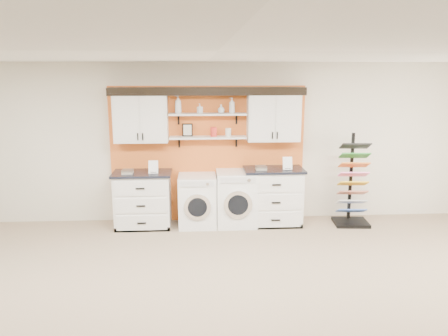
{
  "coord_description": "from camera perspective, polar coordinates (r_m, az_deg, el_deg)",
  "views": [
    {
      "loc": [
        -0.17,
        -3.65,
        2.64
      ],
      "look_at": [
        0.19,
        2.3,
        1.32
      ],
      "focal_mm": 35.0,
      "sensor_mm": 36.0,
      "label": 1
    }
  ],
  "objects": [
    {
      "name": "ceiling",
      "position": [
        3.65,
        -0.79,
        15.04
      ],
      "size": [
        10.0,
        10.0,
        0.0
      ],
      "primitive_type": "plane",
      "rotation": [
        3.14,
        0.0,
        0.0
      ],
      "color": "white",
      "rests_on": "wall_back"
    },
    {
      "name": "wall_back",
      "position": [
        7.75,
        -2.14,
        3.28
      ],
      "size": [
        10.0,
        0.0,
        10.0
      ],
      "primitive_type": "plane",
      "rotation": [
        1.57,
        0.0,
        0.0
      ],
      "color": "beige",
      "rests_on": "floor"
    },
    {
      "name": "accent_panel",
      "position": [
        7.75,
        -2.12,
        1.78
      ],
      "size": [
        3.4,
        0.07,
        2.4
      ],
      "primitive_type": "cube",
      "color": "orange",
      "rests_on": "wall_back"
    },
    {
      "name": "upper_cabinet_left",
      "position": [
        7.54,
        -10.81,
        6.5
      ],
      "size": [
        0.9,
        0.35,
        0.84
      ],
      "color": "white",
      "rests_on": "wall_back"
    },
    {
      "name": "upper_cabinet_right",
      "position": [
        7.59,
        6.48,
        6.68
      ],
      "size": [
        0.9,
        0.35,
        0.84
      ],
      "color": "white",
      "rests_on": "wall_back"
    },
    {
      "name": "shelf_lower",
      "position": [
        7.53,
        -2.11,
        4.02
      ],
      "size": [
        1.32,
        0.28,
        0.03
      ],
      "primitive_type": "cube",
      "color": "white",
      "rests_on": "wall_back"
    },
    {
      "name": "shelf_upper",
      "position": [
        7.48,
        -2.14,
        7.05
      ],
      "size": [
        1.32,
        0.28,
        0.03
      ],
      "primitive_type": "cube",
      "color": "white",
      "rests_on": "wall_back"
    },
    {
      "name": "crown_molding",
      "position": [
        7.47,
        -2.17,
        10.1
      ],
      "size": [
        3.3,
        0.41,
        0.13
      ],
      "color": "black",
      "rests_on": "wall_back"
    },
    {
      "name": "picture_frame",
      "position": [
        7.56,
        -4.79,
        4.97
      ],
      "size": [
        0.18,
        0.02,
        0.22
      ],
      "color": "black",
      "rests_on": "shelf_lower"
    },
    {
      "name": "canister_red",
      "position": [
        7.52,
        -1.35,
        4.74
      ],
      "size": [
        0.11,
        0.11,
        0.16
      ],
      "primitive_type": "cylinder",
      "color": "red",
      "rests_on": "shelf_lower"
    },
    {
      "name": "canister_cream",
      "position": [
        7.53,
        0.55,
        4.68
      ],
      "size": [
        0.1,
        0.1,
        0.14
      ],
      "primitive_type": "cylinder",
      "color": "silver",
      "rests_on": "shelf_lower"
    },
    {
      "name": "base_cabinet_left",
      "position": [
        7.66,
        -10.52,
        -4.07
      ],
      "size": [
        0.99,
        0.66,
        0.97
      ],
      "color": "white",
      "rests_on": "floor"
    },
    {
      "name": "base_cabinet_right",
      "position": [
        7.7,
        6.43,
        -3.7
      ],
      "size": [
        1.03,
        0.66,
        1.0
      ],
      "color": "white",
      "rests_on": "floor"
    },
    {
      "name": "washer",
      "position": [
        7.61,
        -3.5,
        -4.26
      ],
      "size": [
        0.64,
        0.71,
        0.9
      ],
      "color": "white",
      "rests_on": "floor"
    },
    {
      "name": "dryer",
      "position": [
        7.63,
        1.61,
        -3.97
      ],
      "size": [
        0.68,
        0.71,
        0.96
      ],
      "color": "white",
      "rests_on": "floor"
    },
    {
      "name": "sample_rack",
      "position": [
        7.97,
        16.37,
        -3.48
      ],
      "size": [
        0.62,
        0.53,
        1.6
      ],
      "rotation": [
        0.0,
        0.0,
        -0.08
      ],
      "color": "black",
      "rests_on": "floor"
    },
    {
      "name": "soap_bottle_a",
      "position": [
        7.47,
        -6.01,
        8.25
      ],
      "size": [
        0.13,
        0.13,
        0.3
      ],
      "primitive_type": "imported",
      "rotation": [
        0.0,
        0.0,
        -1.72
      ],
      "color": "silver",
      "rests_on": "shelf_upper"
    },
    {
      "name": "soap_bottle_b",
      "position": [
        7.47,
        -3.18,
        7.78
      ],
      "size": [
        0.1,
        0.1,
        0.16
      ],
      "primitive_type": "imported",
      "rotation": [
        0.0,
        0.0,
        3.66
      ],
      "color": "silver",
      "rests_on": "shelf_upper"
    },
    {
      "name": "soap_bottle_c",
      "position": [
        7.48,
        -0.37,
        7.74
      ],
      "size": [
        0.16,
        0.16,
        0.15
      ],
      "primitive_type": "imported",
      "rotation": [
        0.0,
        0.0,
        3.96
      ],
      "color": "silver",
      "rests_on": "shelf_upper"
    },
    {
      "name": "soap_bottle_d",
      "position": [
        7.49,
        1.05,
        8.18
      ],
      "size": [
        0.13,
        0.13,
        0.26
      ],
      "primitive_type": "imported",
      "rotation": [
        0.0,
        0.0,
        -1.92
      ],
      "color": "silver",
      "rests_on": "shelf_upper"
    }
  ]
}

